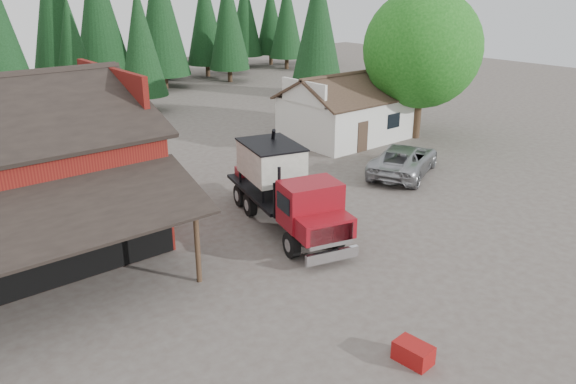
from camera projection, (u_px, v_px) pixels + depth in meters
ground at (345, 257)px, 22.82m from camera, size 120.00×120.00×0.00m
farmhouse at (346, 115)px, 39.34m from camera, size 8.60×6.42×4.65m
deciduous_tree at (422, 53)px, 38.04m from camera, size 8.00×8.00×10.20m
conifer_backdrop at (31, 99)px, 53.13m from camera, size 76.00×16.00×16.00m
near_pine_b at (140, 41)px, 45.95m from camera, size 3.96×3.96×10.40m
near_pine_c at (318, 22)px, 52.23m from camera, size 4.84×4.84×12.40m
feed_truck at (285, 187)px, 25.11m from camera, size 4.63×9.29×4.05m
silver_car at (404, 160)px, 32.29m from camera, size 6.90×5.23×1.74m
equip_box at (413, 353)px, 16.48m from camera, size 0.79×1.15×0.60m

